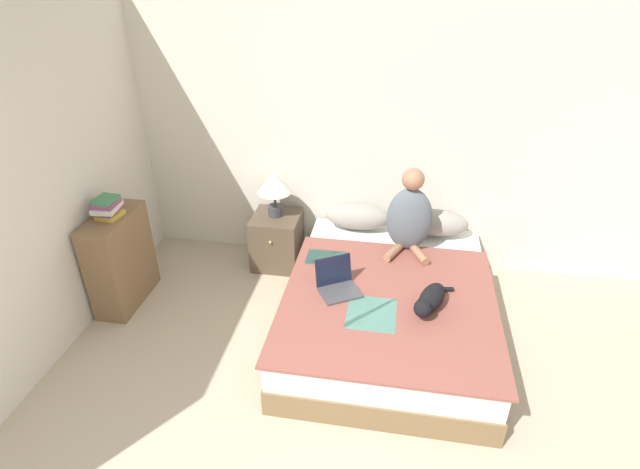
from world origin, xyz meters
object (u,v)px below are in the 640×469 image
object	(u,v)px
table_lamp	(274,185)
bookshelf	(121,260)
person_sitting	(410,216)
nightstand	(277,240)
pillow_far	(434,222)
cat_tabby	(430,300)
bed	(388,307)
laptop_open	(338,284)
book_stack_top	(107,207)
pillow_near	(358,216)

from	to	relation	value
table_lamp	bookshelf	size ratio (longest dim) A/B	0.52
person_sitting	nightstand	world-z (taller)	person_sitting
pillow_far	person_sitting	distance (m)	0.43
cat_tabby	table_lamp	xyz separation A→B (m)	(-1.43, 1.09, 0.31)
bed	laptop_open	world-z (taller)	laptop_open
bed	pillow_far	world-z (taller)	pillow_far
pillow_far	person_sitting	world-z (taller)	person_sitting
laptop_open	nightstand	xyz separation A→B (m)	(-0.72, 0.94, -0.23)
laptop_open	bookshelf	xyz separation A→B (m)	(-1.90, 0.14, -0.07)
person_sitting	book_stack_top	bearing A→B (deg)	-166.50
pillow_far	pillow_near	bearing A→B (deg)	180.00
person_sitting	cat_tabby	xyz separation A→B (m)	(0.18, -0.83, -0.23)
bookshelf	book_stack_top	distance (m)	0.50
cat_tabby	pillow_near	bearing A→B (deg)	-128.45
person_sitting	table_lamp	distance (m)	1.27
pillow_near	laptop_open	size ratio (longest dim) A/B	1.54
person_sitting	nightstand	distance (m)	1.35
pillow_near	table_lamp	distance (m)	0.83
pillow_far	book_stack_top	world-z (taller)	book_stack_top
bed	bookshelf	distance (m)	2.31
person_sitting	laptop_open	bearing A→B (deg)	-125.85
laptop_open	bed	bearing A→B (deg)	-12.68
cat_tabby	nightstand	world-z (taller)	cat_tabby
nightstand	table_lamp	bearing A→B (deg)	105.81
person_sitting	book_stack_top	xyz separation A→B (m)	(-2.41, -0.58, 0.17)
laptop_open	table_lamp	distance (m)	1.26
bookshelf	cat_tabby	bearing A→B (deg)	-5.59
laptop_open	nightstand	distance (m)	1.21
pillow_far	bookshelf	bearing A→B (deg)	-161.70
bed	cat_tabby	bearing A→B (deg)	-40.02
person_sitting	bookshelf	bearing A→B (deg)	-166.57
bookshelf	bed	bearing A→B (deg)	-0.14
cat_tabby	laptop_open	size ratio (longest dim) A/B	1.21
pillow_near	pillow_far	xyz separation A→B (m)	(0.70, 0.00, 0.00)
pillow_far	bookshelf	world-z (taller)	bookshelf
bed	person_sitting	bearing A→B (deg)	78.95
nightstand	table_lamp	distance (m)	0.57
pillow_near	laptop_open	xyz separation A→B (m)	(-0.05, -1.01, -0.07)
pillow_near	person_sitting	world-z (taller)	person_sitting
pillow_near	book_stack_top	xyz separation A→B (m)	(-1.95, -0.88, 0.37)
nightstand	bed	bearing A→B (deg)	-35.78
bed	cat_tabby	distance (m)	0.49
pillow_near	table_lamp	size ratio (longest dim) A/B	1.40
pillow_near	book_stack_top	size ratio (longest dim) A/B	2.41
cat_tabby	nightstand	bearing A→B (deg)	-104.91
bed	table_lamp	world-z (taller)	table_lamp
bed	pillow_near	xyz separation A→B (m)	(-0.35, 0.88, 0.34)
table_lamp	book_stack_top	distance (m)	1.44
pillow_near	table_lamp	world-z (taller)	table_lamp
table_lamp	bookshelf	world-z (taller)	table_lamp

